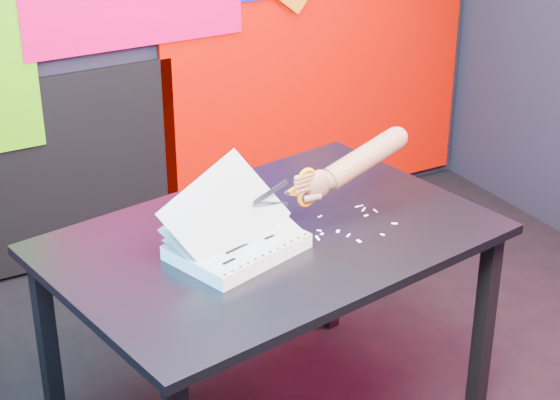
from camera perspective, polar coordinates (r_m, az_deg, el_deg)
room at (r=2.72m, az=7.18°, el=10.51°), size 3.01×3.01×2.71m
backdrop at (r=4.08m, az=-4.63°, el=10.05°), size 2.88×0.05×2.08m
work_table at (r=2.83m, az=-0.55°, el=-3.61°), size 1.41×1.06×0.75m
printout_stack at (r=2.69m, az=-2.66°, el=-2.74°), size 0.44×0.35×0.27m
scissors at (r=2.79m, az=1.38°, el=0.69°), size 0.23×0.03×0.13m
hand_forearm at (r=2.89m, az=4.70°, el=2.32°), size 0.42×0.10×0.16m
paper_clippings at (r=2.86m, az=4.36°, el=-1.54°), size 0.27×0.21×0.00m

